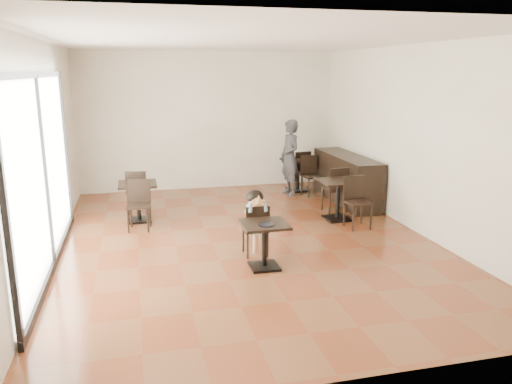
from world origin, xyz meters
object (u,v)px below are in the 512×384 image
object	(u,v)px
chair_mid_b	(358,203)
chair_back_a	(299,169)
child	(255,223)
cafe_table_left	(138,202)
child_table	(264,246)
child_chair	(255,229)
cafe_table_mid	(338,200)
chair_mid_a	(334,189)
adult_patron	(290,158)
chair_back_b	(312,176)
chair_left_b	(139,206)
chair_left_a	(138,192)
cafe_table_back	(298,175)

from	to	relation	value
chair_mid_b	chair_back_a	world-z (taller)	chair_mid_b
child	cafe_table_left	size ratio (longest dim) A/B	1.39
child_table	child	bearing A→B (deg)	90.00
child	child_chair	bearing A→B (deg)	0.00
child_chair	chair_back_a	xyz separation A→B (m)	(2.11, 4.17, 0.04)
child_chair	cafe_table_mid	xyz separation A→B (m)	(1.95, 1.43, -0.02)
cafe_table_mid	chair_mid_a	bearing A→B (deg)	74.31
child_chair	child	size ratio (longest dim) A/B	0.79
child	chair_mid_a	world-z (taller)	child
child_chair	adult_patron	world-z (taller)	adult_patron
cafe_table_left	chair_back_a	size ratio (longest dim) A/B	0.82
cafe_table_left	chair_back_b	xyz separation A→B (m)	(3.81, 1.06, 0.08)
chair_back_b	child	bearing A→B (deg)	-130.84
chair_mid_b	chair_left_b	world-z (taller)	chair_mid_b
child_table	cafe_table_mid	bearing A→B (deg)	45.43
child_table	chair_left_a	size ratio (longest dim) A/B	0.76
chair_back_a	cafe_table_left	bearing A→B (deg)	18.89
chair_left_b	cafe_table_back	bearing A→B (deg)	39.06
chair_left_b	child_table	bearing A→B (deg)	-43.93
adult_patron	cafe_table_left	world-z (taller)	adult_patron
chair_mid_b	chair_left_b	size ratio (longest dim) A/B	1.05
child_table	chair_back_b	distance (m)	4.38
child_chair	child_table	bearing A→B (deg)	90.00
cafe_table_mid	chair_mid_b	distance (m)	0.58
cafe_table_left	chair_left_b	size ratio (longest dim) A/B	0.83
adult_patron	chair_left_b	world-z (taller)	adult_patron
child_table	child_chair	xyz separation A→B (m)	(0.00, 0.55, 0.07)
chair_mid_a	chair_left_b	distance (m)	3.82
chair_left_a	chair_left_b	world-z (taller)	same
chair_mid_a	child	bearing A→B (deg)	39.45
chair_left_a	cafe_table_left	bearing A→B (deg)	98.53
chair_mid_b	cafe_table_mid	bearing A→B (deg)	101.89
cafe_table_mid	chair_mid_b	xyz separation A→B (m)	(0.15, -0.55, 0.08)
adult_patron	cafe_table_back	xyz separation A→B (m)	(0.30, 0.30, -0.48)
child_table	cafe_table_back	bearing A→B (deg)	65.96
chair_mid_a	chair_back_a	size ratio (longest dim) A/B	1.03
chair_mid_a	child_table	bearing A→B (deg)	46.45
chair_mid_b	chair_left_b	xyz separation A→B (m)	(-3.81, 0.80, -0.02)
adult_patron	child_chair	bearing A→B (deg)	-33.24
chair_mid_b	child_chair	bearing A→B (deg)	-161.15
chair_left_b	chair_back_a	world-z (taller)	chair_back_a
child_table	chair_back_b	world-z (taller)	chair_back_b
cafe_table_back	cafe_table_mid	bearing A→B (deg)	-90.21
chair_mid_a	chair_back_b	size ratio (longest dim) A/B	1.03
adult_patron	chair_left_b	bearing A→B (deg)	-69.20
child_chair	cafe_table_left	xyz separation A→B (m)	(-1.71, 2.22, -0.04)
cafe_table_left	chair_left_a	size ratio (longest dim) A/B	0.83
chair_mid_b	chair_left_a	world-z (taller)	chair_mid_b
child	cafe_table_mid	bearing A→B (deg)	36.23
cafe_table_left	chair_back_a	distance (m)	4.28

